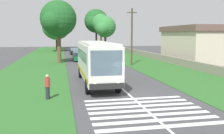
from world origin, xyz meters
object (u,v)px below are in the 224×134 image
at_px(roadside_tree_right_2, 105,27).
at_px(roadside_tree_right_1, 96,22).
at_px(coach_bus, 96,60).
at_px(utility_pole, 132,36).
at_px(trailing_car_2, 74,51).
at_px(trailing_car_1, 77,54).
at_px(roadside_tree_left_1, 59,25).
at_px(roadside_tree_right_0, 101,24).
at_px(roadside_building, 203,44).
at_px(trailing_car_0, 78,57).
at_px(roadside_tree_left_2, 55,26).
at_px(roadside_tree_left_0, 58,20).
at_px(pedestrian, 48,86).

bearing_deg(roadside_tree_right_2, roadside_tree_right_1, -1.95).
height_order(coach_bus, utility_pole, utility_pole).
bearing_deg(roadside_tree_right_1, coach_bus, 172.44).
xyz_separation_m(trailing_car_2, roadside_tree_right_2, (1.89, -7.30, 5.44)).
height_order(trailing_car_1, roadside_tree_right_1, roadside_tree_right_1).
height_order(roadside_tree_left_1, roadside_tree_right_0, roadside_tree_left_1).
bearing_deg(roadside_building, coach_bus, 128.42).
bearing_deg(trailing_car_0, utility_pole, -136.79).
relative_size(coach_bus, roadside_building, 0.85).
height_order(trailing_car_0, roadside_tree_right_2, roadside_tree_right_2).
bearing_deg(roadside_tree_right_2, roadside_tree_left_1, 26.12).
distance_m(trailing_car_2, roadside_tree_left_1, 24.70).
distance_m(trailing_car_2, roadside_tree_right_1, 26.15).
distance_m(coach_bus, roadside_tree_right_0, 48.89).
bearing_deg(trailing_car_2, roadside_tree_left_1, 8.02).
bearing_deg(coach_bus, roadside_tree_left_1, 3.43).
height_order(coach_bus, trailing_car_1, coach_bus).
bearing_deg(roadside_tree_left_2, trailing_car_1, -165.96).
height_order(coach_bus, roadside_tree_left_2, roadside_tree_left_2).
distance_m(roadside_tree_left_0, roadside_tree_right_1, 42.85).
relative_size(roadside_tree_right_2, utility_pole, 1.09).
relative_size(roadside_tree_right_0, roadside_tree_right_1, 0.81).
bearing_deg(roadside_building, trailing_car_1, 58.03).
relative_size(coach_bus, pedestrian, 6.60).
xyz_separation_m(trailing_car_1, roadside_building, (-12.41, -19.87, 2.28)).
height_order(trailing_car_1, pedestrian, pedestrian).
distance_m(roadside_tree_right_1, utility_pole, 46.26).
bearing_deg(trailing_car_0, roadside_tree_right_0, -16.26).
bearing_deg(roadside_tree_right_1, roadside_tree_left_2, 136.35).
distance_m(trailing_car_1, trailing_car_2, 7.17).
relative_size(roadside_tree_left_1, roadside_tree_right_2, 1.28).
xyz_separation_m(coach_bus, roadside_tree_left_2, (46.11, 4.44, 4.41)).
height_order(trailing_car_0, roadside_building, roadside_building).
bearing_deg(pedestrian, roadside_tree_left_0, -1.27).
height_order(trailing_car_2, roadside_tree_right_0, roadside_tree_right_0).
height_order(roadside_tree_right_1, roadside_building, roadside_tree_right_1).
bearing_deg(trailing_car_2, trailing_car_0, 179.91).
height_order(utility_pole, roadside_building, utility_pole).
bearing_deg(roadside_tree_left_0, trailing_car_0, -48.40).
relative_size(coach_bus, roadside_tree_right_2, 1.28).
height_order(roadside_tree_left_2, utility_pole, roadside_tree_left_2).
relative_size(coach_bus, trailing_car_2, 2.60).
distance_m(roadside_building, pedestrian, 31.76).
height_order(trailing_car_0, utility_pole, utility_pole).
bearing_deg(roadside_tree_left_2, coach_bus, -174.49).
bearing_deg(roadside_tree_right_2, trailing_car_0, 156.35).
height_order(roadside_tree_left_1, utility_pole, roadside_tree_left_1).
relative_size(roadside_tree_left_0, roadside_tree_right_2, 1.09).
xyz_separation_m(coach_bus, utility_pole, (12.92, -6.91, 2.07)).
height_order(coach_bus, roadside_tree_right_2, roadside_tree_right_2).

